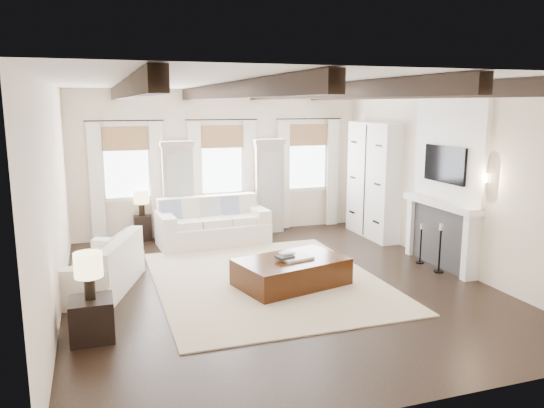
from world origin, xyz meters
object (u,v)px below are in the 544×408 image
object	(u,v)px
sofa_back	(212,225)
side_table_back	(143,228)
side_table_front	(92,319)
sofa_left	(105,269)
ottoman	(291,272)

from	to	relation	value
sofa_back	side_table_back	distance (m)	1.56
sofa_back	side_table_front	size ratio (longest dim) A/B	4.39
side_table_front	sofa_left	bearing A→B (deg)	83.70
sofa_back	ottoman	bearing A→B (deg)	-77.93
ottoman	side_table_back	world-z (taller)	side_table_back
sofa_left	ottoman	distance (m)	2.95
sofa_left	ottoman	world-z (taller)	sofa_left
ottoman	sofa_back	bearing A→B (deg)	87.91
sofa_back	side_table_back	size ratio (longest dim) A/B	4.33
sofa_back	side_table_front	bearing A→B (deg)	-120.67
side_table_front	side_table_back	xyz separation A→B (m)	(1.05, 4.81, 0.00)
sofa_left	ottoman	xyz separation A→B (m)	(2.85, -0.76, -0.11)
sofa_left	side_table_back	xyz separation A→B (m)	(0.85, 2.99, -0.07)
sofa_left	side_table_front	world-z (taller)	sofa_left
ottoman	side_table_front	distance (m)	3.23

